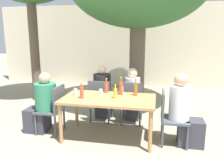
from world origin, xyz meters
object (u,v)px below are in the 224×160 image
object	(u,v)px
oil_cruet_3	(115,93)
drinking_glass_0	(121,90)
dining_table_front	(109,102)
drinking_glass_1	(76,92)
soda_bottle_0	(82,92)
drinking_glass_2	(101,92)
person_seated_2	(103,95)
person_seated_3	(132,97)
patio_chair_0	(54,107)
soda_bottle_4	(121,88)
soda_bottle_1	(106,87)
person_seated_0	(42,105)
amber_bottle_2	(136,89)
patio_chair_3	(131,100)
person_seated_1	(184,114)
patio_chair_1	(169,115)
patio_chair_2	(100,99)

from	to	relation	value
oil_cruet_3	drinking_glass_0	world-z (taller)	oil_cruet_3
dining_table_front	drinking_glass_1	bearing A→B (deg)	176.84
soda_bottle_0	drinking_glass_2	world-z (taller)	soda_bottle_0
person_seated_2	drinking_glass_0	xyz separation A→B (m)	(0.48, -0.55, 0.27)
person_seated_3	person_seated_2	bearing A→B (deg)	0.77
patio_chair_0	soda_bottle_4	distance (m)	1.27
soda_bottle_0	soda_bottle_1	distance (m)	0.55
drinking_glass_1	drinking_glass_2	world-z (taller)	drinking_glass_1
person_seated_0	amber_bottle_2	world-z (taller)	person_seated_0
person_seated_2	drinking_glass_1	size ratio (longest dim) A/B	9.15
patio_chair_3	amber_bottle_2	size ratio (longest dim) A/B	2.85
drinking_glass_1	drinking_glass_0	bearing A→B (deg)	22.08
person_seated_1	oil_cruet_3	distance (m)	1.17
patio_chair_1	person_seated_1	xyz separation A→B (m)	(0.23, -0.00, 0.04)
drinking_glass_1	patio_chair_3	bearing A→B (deg)	34.30
soda_bottle_1	dining_table_front	bearing A→B (deg)	-71.27
drinking_glass_2	dining_table_front	bearing A→B (deg)	-47.70
person_seated_1	drinking_glass_1	world-z (taller)	person_seated_1
person_seated_3	amber_bottle_2	distance (m)	0.77
drinking_glass_2	patio_chair_3	bearing A→B (deg)	42.28
soda_bottle_1	drinking_glass_2	distance (m)	0.16
dining_table_front	soda_bottle_1	world-z (taller)	soda_bottle_1
soda_bottle_0	person_seated_0	bearing A→B (deg)	171.68
patio_chair_3	patio_chair_2	bearing A→B (deg)	0.00
person_seated_1	person_seated_0	bearing A→B (deg)	90.00
patio_chair_1	person_seated_2	world-z (taller)	person_seated_2
soda_bottle_4	patio_chair_3	bearing A→B (deg)	71.71
patio_chair_2	person_seated_2	bearing A→B (deg)	-90.00
patio_chair_0	drinking_glass_0	xyz separation A→B (m)	(1.19, 0.35, 0.29)
patio_chair_2	soda_bottle_4	bearing A→B (deg)	139.39
drinking_glass_0	drinking_glass_2	bearing A→B (deg)	-158.17
drinking_glass_1	soda_bottle_1	bearing A→B (deg)	30.84
person_seated_1	patio_chair_0	bearing A→B (deg)	90.00
patio_chair_3	drinking_glass_0	world-z (taller)	patio_chair_3
patio_chair_2	soda_bottle_1	xyz separation A→B (m)	(0.20, -0.33, 0.33)
patio_chair_2	oil_cruet_3	size ratio (longest dim) A/B	3.69
person_seated_2	soda_bottle_0	size ratio (longest dim) A/B	4.15
soda_bottle_1	soda_bottle_4	size ratio (longest dim) A/B	0.85
person_seated_1	oil_cruet_3	bearing A→B (deg)	90.37
patio_chair_2	amber_bottle_2	world-z (taller)	amber_bottle_2
patio_chair_0	person_seated_2	size ratio (longest dim) A/B	0.76
oil_cruet_3	soda_bottle_4	xyz separation A→B (m)	(0.06, 0.25, 0.03)
patio_chair_3	person_seated_0	xyz separation A→B (m)	(-1.57, -0.66, 0.01)
patio_chair_3	person_seated_0	distance (m)	1.70
person_seated_2	oil_cruet_3	distance (m)	1.04
person_seated_0	person_seated_1	distance (m)	2.51
person_seated_1	soda_bottle_1	world-z (taller)	person_seated_1
drinking_glass_2	drinking_glass_1	bearing A→B (deg)	-157.72
person_seated_2	soda_bottle_1	size ratio (longest dim) A/B	4.29
dining_table_front	oil_cruet_3	distance (m)	0.21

